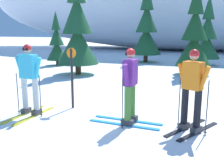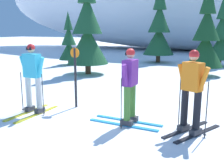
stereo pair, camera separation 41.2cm
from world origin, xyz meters
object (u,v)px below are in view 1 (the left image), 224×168
trail_marker_post (72,75)px  skier_orange_jacket (192,89)px  skier_cyan_jacket (29,78)px  pine_tree_center_left (146,29)px  pine_tree_far_left (57,43)px  pine_tree_left (77,29)px  skier_purple_jacket (130,85)px  pine_tree_right (207,36)px  pine_tree_center_right (194,36)px

trail_marker_post → skier_orange_jacket: bearing=-11.0°
skier_cyan_jacket → pine_tree_center_left: size_ratio=0.35×
pine_tree_far_left → pine_tree_left: 3.91m
pine_tree_left → trail_marker_post: 5.93m
skier_cyan_jacket → pine_tree_far_left: 9.87m
skier_purple_jacket → pine_tree_far_left: (-7.32, 8.40, 0.45)m
skier_purple_jacket → pine_tree_right: (1.37, 11.73, 0.86)m
trail_marker_post → pine_tree_center_left: bearing=93.2°
pine_tree_far_left → pine_tree_left: size_ratio=0.63×
pine_tree_center_right → pine_tree_right: (0.51, 3.95, -0.07)m
pine_tree_left → pine_tree_center_right: bearing=19.9°
pine_tree_right → trail_marker_post: (-3.26, -11.08, -0.84)m
pine_tree_far_left → pine_tree_center_left: pine_tree_center_left is taller
skier_cyan_jacket → pine_tree_center_left: pine_tree_center_left is taller
skier_purple_jacket → trail_marker_post: bearing=160.9°
skier_orange_jacket → pine_tree_left: size_ratio=0.34×
pine_tree_center_left → trail_marker_post: bearing=-86.8°
skier_purple_jacket → skier_orange_jacket: bearing=0.7°
pine_tree_center_left → skier_purple_jacket: bearing=-78.1°
pine_tree_left → trail_marker_post: size_ratio=3.09×
pine_tree_far_left → pine_tree_right: pine_tree_right is taller
pine_tree_far_left → pine_tree_right: size_ratio=0.77×
pine_tree_far_left → pine_tree_center_right: 8.23m
skier_orange_jacket → pine_tree_center_left: bearing=108.1°
skier_purple_jacket → skier_cyan_jacket: size_ratio=0.97×
skier_orange_jacket → pine_tree_far_left: bearing=136.1°
skier_purple_jacket → pine_tree_far_left: bearing=131.1°
pine_tree_right → pine_tree_center_left: bearing=175.9°
skier_orange_jacket → pine_tree_right: (-0.02, 11.71, 0.85)m
skier_cyan_jacket → pine_tree_right: size_ratio=0.43×
pine_tree_center_right → pine_tree_right: size_ratio=1.04×
skier_purple_jacket → pine_tree_right: bearing=83.3°
pine_tree_right → trail_marker_post: pine_tree_right is taller
skier_cyan_jacket → pine_tree_left: pine_tree_left is taller
skier_orange_jacket → skier_cyan_jacket: 4.02m
pine_tree_center_left → pine_tree_right: (3.91, -0.28, -0.43)m
skier_purple_jacket → trail_marker_post: size_ratio=1.05×
pine_tree_far_left → pine_tree_right: (8.69, 3.33, 0.41)m
pine_tree_far_left → pine_tree_center_left: size_ratio=0.62×
skier_orange_jacket → pine_tree_center_left: size_ratio=0.34×
pine_tree_far_left → pine_tree_right: bearing=20.9°
skier_orange_jacket → pine_tree_right: pine_tree_right is taller
skier_cyan_jacket → pine_tree_far_left: pine_tree_far_left is taller
pine_tree_far_left → pine_tree_right: 9.32m
skier_orange_jacket → trail_marker_post: skier_orange_jacket is taller
skier_purple_jacket → pine_tree_right: 11.84m
pine_tree_center_right → pine_tree_right: pine_tree_center_right is taller
skier_cyan_jacket → pine_tree_left: 6.50m
pine_tree_center_right → pine_tree_center_left: bearing=128.8°
skier_orange_jacket → skier_cyan_jacket: (-4.01, -0.28, 0.04)m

